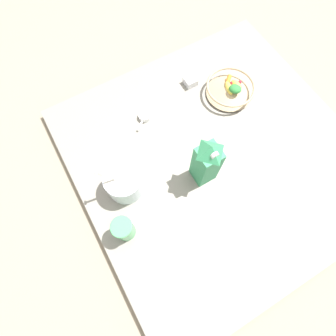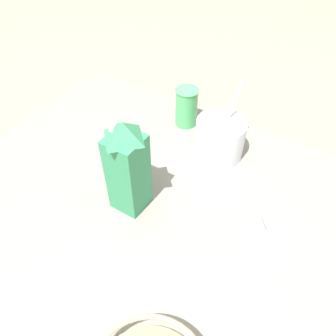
# 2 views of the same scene
# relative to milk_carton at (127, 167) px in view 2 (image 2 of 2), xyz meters

# --- Properties ---
(ground_plane) EXTENTS (6.00, 6.00, 0.00)m
(ground_plane) POSITION_rel_milk_carton_xyz_m (0.10, 0.05, -0.16)
(ground_plane) COLOR gray
(countertop) EXTENTS (1.08, 1.08, 0.04)m
(countertop) POSITION_rel_milk_carton_xyz_m (0.10, 0.05, -0.14)
(countertop) COLOR gray
(countertop) RESTS_ON ground_plane
(milk_carton) EXTENTS (0.08, 0.08, 0.25)m
(milk_carton) POSITION_rel_milk_carton_xyz_m (0.00, 0.00, 0.00)
(milk_carton) COLOR #338C59
(milk_carton) RESTS_ON countertop
(yogurt_tub) EXTENTS (0.14, 0.14, 0.21)m
(yogurt_tub) POSITION_rel_milk_carton_xyz_m (-0.28, 0.10, -0.06)
(yogurt_tub) COLOR silver
(yogurt_tub) RESTS_ON countertop
(drinking_cup) EXTENTS (0.07, 0.07, 0.12)m
(drinking_cup) POSITION_rel_milk_carton_xyz_m (-0.35, -0.05, -0.06)
(drinking_cup) COLOR #4CB266
(drinking_cup) RESTS_ON countertop
(measuring_scoop) EXTENTS (0.09, 0.07, 0.02)m
(measuring_scoop) POSITION_rel_milk_carton_xyz_m (-0.07, 0.34, -0.11)
(measuring_scoop) COLOR white
(measuring_scoop) RESTS_ON countertop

